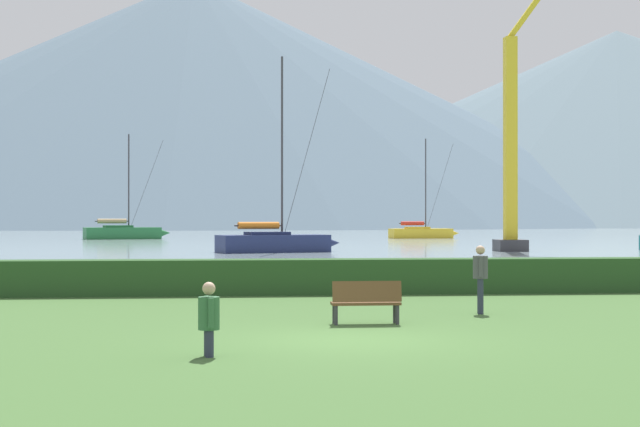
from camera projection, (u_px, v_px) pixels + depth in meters
ground_plane at (349, 340)px, 18.21m from camera, size 1000.00×1000.00×0.00m
harbor_water at (241, 232)px, 154.55m from camera, size 320.00×246.00×0.00m
hedge_line at (303, 277)px, 29.16m from camera, size 80.00×1.20×1.06m
sailboat_slip_0 at (123, 232)px, 103.25m from camera, size 9.38×4.89×11.32m
sailboat_slip_1 at (275, 241)px, 64.16m from camera, size 8.68×4.54×13.14m
sailboat_slip_5 at (422, 232)px, 107.33m from camera, size 8.09×3.11×11.16m
park_bench_near_path at (366, 300)px, 20.90m from camera, size 1.51×0.48×0.95m
person_seated_viewer at (209, 316)px, 16.06m from camera, size 0.36×0.56×1.25m
person_standing_walker at (480, 273)px, 23.22m from camera, size 0.36×0.56×1.65m
dock_crane at (514, 150)px, 66.15m from camera, size 6.58×2.00×22.32m
distant_hill_central_peak at (194, 102)px, 330.14m from camera, size 326.72×326.72×84.42m
distant_hill_east_ridge at (89, 175)px, 410.42m from camera, size 272.58×272.58×41.10m
distant_hill_far_shoulder at (617, 127)px, 352.26m from camera, size 316.97×316.97×70.94m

